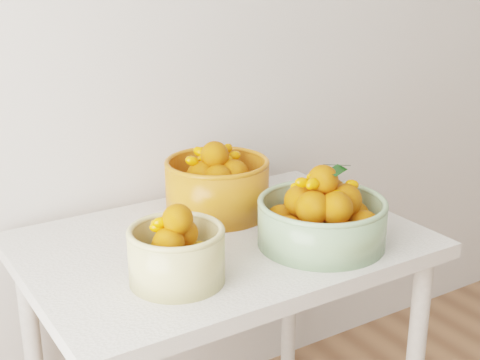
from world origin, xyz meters
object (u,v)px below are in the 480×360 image
at_px(bowl_cream, 176,253).
at_px(bowl_green, 322,217).
at_px(table, 222,272).
at_px(bowl_orange, 217,185).

height_order(bowl_cream, bowl_green, bowl_green).
height_order(table, bowl_green, bowl_green).
distance_m(bowl_cream, bowl_green, 0.40).
bearing_deg(bowl_orange, table, -116.54).
distance_m(table, bowl_cream, 0.30).
height_order(table, bowl_orange, bowl_orange).
distance_m(table, bowl_green, 0.30).
distance_m(bowl_cream, bowl_orange, 0.42).
distance_m(bowl_green, bowl_orange, 0.34).
bearing_deg(table, bowl_orange, 63.46).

